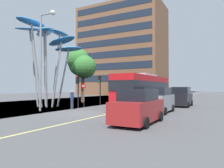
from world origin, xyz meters
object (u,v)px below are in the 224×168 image
car_parked_mid (158,101)px  street_lamp (43,49)px  car_parked_near (138,107)px  pedestrian (72,100)px  leaf_sculpture (49,40)px  red_bus (144,89)px  no_entry_sign (84,91)px  traffic_light_kerb_near (78,85)px  traffic_light_kerb_far (100,84)px  car_parked_far (181,97)px

car_parked_mid → street_lamp: 10.97m
car_parked_near → pedestrian: size_ratio=2.46×
leaf_sculpture → car_parked_near: (12.58, -5.49, -6.39)m
car_parked_mid → red_bus: bearing=121.3°
street_lamp → pedestrian: (1.13, 2.58, -4.59)m
car_parked_near → no_entry_sign: bearing=141.4°
red_bus → leaf_sculpture: size_ratio=1.24×
traffic_light_kerb_near → car_parked_near: (8.73, -5.65, -1.46)m
traffic_light_kerb_far → car_parked_mid: bearing=-25.9°
street_lamp → pedestrian: size_ratio=4.85×
red_bus → car_parked_mid: (2.95, -4.85, -0.97)m
traffic_light_kerb_far → no_entry_sign: size_ratio=1.36×
car_parked_near → leaf_sculpture: bearing=156.4°
traffic_light_kerb_far → car_parked_near: traffic_light_kerb_far is taller
street_lamp → no_entry_sign: street_lamp is taller
car_parked_near → pedestrian: car_parked_near is taller
no_entry_sign → car_parked_far: bearing=30.9°
traffic_light_kerb_near → pedestrian: 1.86m
traffic_light_kerb_far → street_lamp: 8.36m
car_parked_near → car_parked_mid: bearing=94.3°
red_bus → leaf_sculpture: (-9.19, -5.13, 5.37)m
traffic_light_kerb_far → car_parked_mid: (8.14, -3.95, -1.55)m
car_parked_far → street_lamp: (-9.90, -10.90, 4.50)m
traffic_light_kerb_far → car_parked_mid: traffic_light_kerb_far is taller
traffic_light_kerb_near → leaf_sculpture: bearing=-177.5°
street_lamp → car_parked_near: bearing=-11.5°
no_entry_sign → pedestrian: bearing=-78.3°
car_parked_mid → traffic_light_kerb_far: bearing=154.1°
pedestrian → no_entry_sign: (-0.56, 2.72, 0.80)m
traffic_light_kerb_near → street_lamp: street_lamp is taller
street_lamp → car_parked_mid: bearing=22.3°
traffic_light_kerb_near → car_parked_far: bearing=38.9°
red_bus → traffic_light_kerb_near: size_ratio=3.43×
traffic_light_kerb_near → street_lamp: bearing=-104.6°
street_lamp → no_entry_sign: size_ratio=3.42×
traffic_light_kerb_near → no_entry_sign: 1.81m
red_bus → street_lamp: bearing=-126.1°
car_parked_mid → no_entry_sign: size_ratio=1.75×
traffic_light_kerb_near → traffic_light_kerb_far: 4.07m
leaf_sculpture → car_parked_mid: bearing=1.3°
traffic_light_kerb_far → street_lamp: size_ratio=0.40×
red_bus → no_entry_sign: bearing=-149.8°
leaf_sculpture → car_parked_far: bearing=30.0°
red_bus → leaf_sculpture: bearing=-150.8°
traffic_light_kerb_far → pedestrian: (0.02, -5.16, -1.63)m
pedestrian → no_entry_sign: size_ratio=0.71×
street_lamp → pedestrian: 5.39m
pedestrian → car_parked_far: bearing=43.5°
traffic_light_kerb_near → no_entry_sign: (-0.39, 1.62, -0.69)m
car_parked_mid → pedestrian: car_parked_mid is taller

